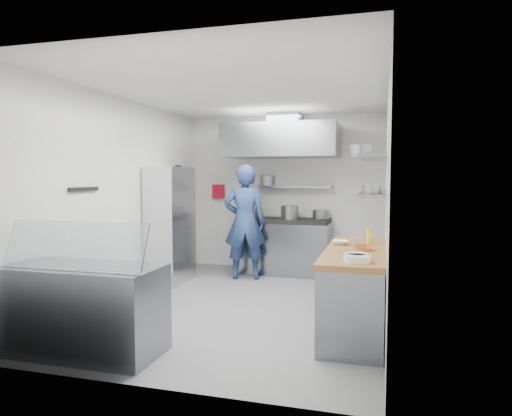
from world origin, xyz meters
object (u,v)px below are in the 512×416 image
(chef, at_px, (245,222))
(wire_rack, at_px, (170,225))
(gas_range, at_px, (284,248))
(display_case, at_px, (84,309))

(chef, relative_size, wire_rack, 1.03)
(gas_range, xyz_separation_m, wire_rack, (-1.63, -1.15, 0.48))
(chef, distance_m, display_case, 3.56)
(gas_range, xyz_separation_m, display_case, (-1.10, -4.10, -0.03))
(gas_range, distance_m, wire_rack, 2.05)
(wire_rack, height_order, display_case, wire_rack)
(gas_range, relative_size, chef, 0.84)
(chef, xyz_separation_m, wire_rack, (-1.09, -0.52, -0.03))
(chef, xyz_separation_m, display_case, (-0.56, -3.48, -0.53))
(gas_range, height_order, wire_rack, wire_rack)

